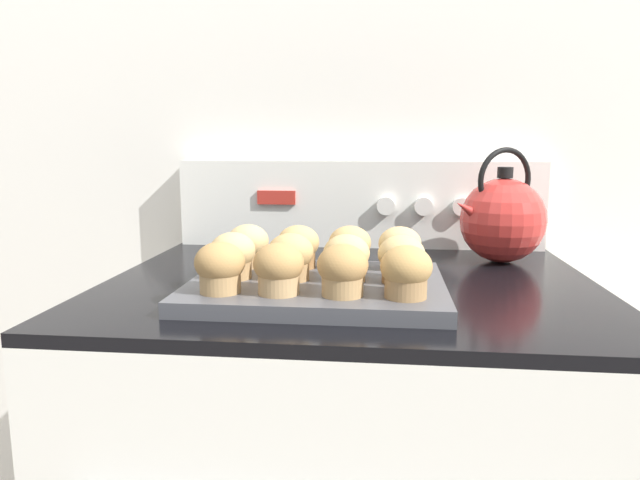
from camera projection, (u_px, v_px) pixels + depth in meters
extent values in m
cube|color=white|center=(361.00, 108.00, 1.24)|extent=(8.00, 0.05, 2.40)
cube|color=black|center=(350.00, 283.00, 0.95)|extent=(0.79, 0.65, 0.02)
cube|color=white|center=(359.00, 204.00, 1.23)|extent=(0.77, 0.05, 0.18)
cube|color=#B72D23|center=(276.00, 197.00, 1.21)|extent=(0.08, 0.01, 0.03)
cylinder|color=white|center=(386.00, 206.00, 1.18)|extent=(0.04, 0.02, 0.04)
cylinder|color=white|center=(423.00, 206.00, 1.18)|extent=(0.04, 0.02, 0.04)
cylinder|color=white|center=(462.00, 207.00, 1.17)|extent=(0.04, 0.02, 0.04)
cylinder|color=white|center=(500.00, 207.00, 1.16)|extent=(0.04, 0.02, 0.04)
cube|color=#4C4C51|center=(317.00, 287.00, 0.84)|extent=(0.37, 0.29, 0.02)
cylinder|color=tan|center=(220.00, 281.00, 0.77)|extent=(0.06, 0.06, 0.03)
ellipsoid|color=#B2844C|center=(220.00, 262.00, 0.76)|extent=(0.07, 0.07, 0.05)
cylinder|color=tan|center=(279.00, 282.00, 0.76)|extent=(0.06, 0.06, 0.03)
ellipsoid|color=#B2844C|center=(279.00, 263.00, 0.76)|extent=(0.07, 0.07, 0.05)
cylinder|color=tan|center=(343.00, 284.00, 0.75)|extent=(0.06, 0.06, 0.03)
ellipsoid|color=#B2844C|center=(343.00, 265.00, 0.75)|extent=(0.07, 0.07, 0.05)
cylinder|color=#A37A4C|center=(406.00, 286.00, 0.74)|extent=(0.06, 0.06, 0.03)
ellipsoid|color=tan|center=(406.00, 266.00, 0.74)|extent=(0.07, 0.07, 0.05)
cylinder|color=tan|center=(233.00, 267.00, 0.85)|extent=(0.06, 0.06, 0.03)
ellipsoid|color=tan|center=(233.00, 251.00, 0.84)|extent=(0.07, 0.07, 0.05)
cylinder|color=tan|center=(291.00, 269.00, 0.84)|extent=(0.06, 0.06, 0.03)
ellipsoid|color=tan|center=(290.00, 252.00, 0.84)|extent=(0.07, 0.07, 0.05)
cylinder|color=tan|center=(346.00, 270.00, 0.83)|extent=(0.06, 0.06, 0.03)
ellipsoid|color=tan|center=(346.00, 253.00, 0.83)|extent=(0.07, 0.07, 0.05)
cylinder|color=olive|center=(401.00, 272.00, 0.82)|extent=(0.06, 0.06, 0.03)
ellipsoid|color=tan|center=(401.00, 254.00, 0.82)|extent=(0.07, 0.07, 0.05)
cylinder|color=tan|center=(248.00, 257.00, 0.93)|extent=(0.06, 0.06, 0.03)
ellipsoid|color=tan|center=(248.00, 241.00, 0.93)|extent=(0.07, 0.07, 0.05)
cylinder|color=olive|center=(298.00, 258.00, 0.92)|extent=(0.06, 0.06, 0.03)
ellipsoid|color=tan|center=(298.00, 242.00, 0.92)|extent=(0.07, 0.07, 0.05)
cylinder|color=olive|center=(349.00, 258.00, 0.91)|extent=(0.06, 0.06, 0.03)
ellipsoid|color=tan|center=(349.00, 243.00, 0.91)|extent=(0.07, 0.07, 0.05)
cylinder|color=#A37A4C|center=(399.00, 259.00, 0.91)|extent=(0.06, 0.06, 0.03)
ellipsoid|color=tan|center=(400.00, 244.00, 0.90)|extent=(0.07, 0.07, 0.05)
sphere|color=red|center=(503.00, 220.00, 1.06)|extent=(0.16, 0.16, 0.16)
cylinder|color=black|center=(505.00, 173.00, 1.05)|extent=(0.03, 0.03, 0.02)
cone|color=red|center=(471.00, 212.00, 1.03)|extent=(0.09, 0.07, 0.07)
torus|color=black|center=(505.00, 180.00, 1.05)|extent=(0.11, 0.07, 0.12)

